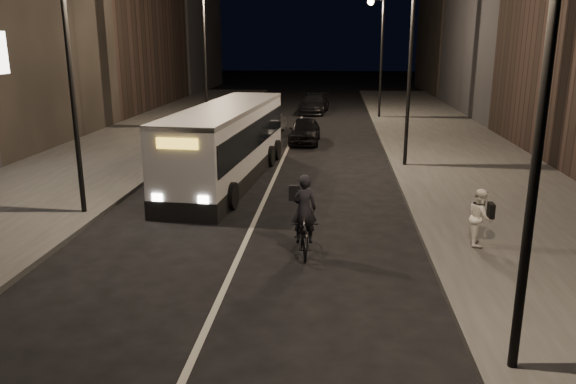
% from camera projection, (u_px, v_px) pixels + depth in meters
% --- Properties ---
extents(ground, '(180.00, 180.00, 0.00)m').
position_uv_depth(ground, '(232.00, 271.00, 13.98)').
color(ground, black).
rests_on(ground, ground).
extents(sidewalk_right, '(7.00, 70.00, 0.16)m').
position_uv_depth(sidewalk_right, '(461.00, 158.00, 26.72)').
color(sidewalk_right, '#393836').
rests_on(sidewalk_right, ground).
extents(sidewalk_left, '(7.00, 70.00, 0.16)m').
position_uv_depth(sidewalk_left, '(115.00, 152.00, 28.10)').
color(sidewalk_left, '#393836').
rests_on(sidewalk_left, ground).
extents(streetlight_right_near, '(1.20, 0.44, 8.12)m').
position_uv_depth(streetlight_right_near, '(530.00, 54.00, 8.28)').
color(streetlight_right_near, black).
rests_on(streetlight_right_near, sidewalk_right).
extents(streetlight_right_mid, '(1.20, 0.44, 8.12)m').
position_uv_depth(streetlight_right_mid, '(405.00, 44.00, 23.66)').
color(streetlight_right_mid, black).
rests_on(streetlight_right_mid, sidewalk_right).
extents(streetlight_right_far, '(1.20, 0.44, 8.12)m').
position_uv_depth(streetlight_right_far, '(378.00, 42.00, 39.03)').
color(streetlight_right_far, black).
rests_on(streetlight_right_far, sidewalk_right).
extents(streetlight_left_near, '(1.20, 0.44, 8.12)m').
position_uv_depth(streetlight_left_near, '(76.00, 46.00, 16.84)').
color(streetlight_left_near, black).
rests_on(streetlight_left_near, sidewalk_left).
extents(streetlight_left_far, '(1.20, 0.44, 8.12)m').
position_uv_depth(streetlight_left_far, '(209.00, 42.00, 34.14)').
color(streetlight_left_far, black).
rests_on(streetlight_left_far, sidewalk_left).
extents(city_bus, '(3.32, 11.38, 3.03)m').
position_uv_depth(city_bus, '(227.00, 140.00, 22.52)').
color(city_bus, silver).
rests_on(city_bus, ground).
extents(cyclist_on_bicycle, '(0.90, 2.00, 2.23)m').
position_uv_depth(cyclist_on_bicycle, '(304.00, 227.00, 14.89)').
color(cyclist_on_bicycle, black).
rests_on(cyclist_on_bicycle, ground).
extents(pedestrian_woman, '(0.68, 0.82, 1.56)m').
position_uv_depth(pedestrian_woman, '(480.00, 217.00, 15.13)').
color(pedestrian_woman, white).
rests_on(pedestrian_woman, sidewalk_right).
extents(car_near, '(1.66, 4.03, 1.37)m').
position_uv_depth(car_near, '(305.00, 131.00, 30.96)').
color(car_near, black).
rests_on(car_near, ground).
extents(car_mid, '(1.74, 3.97, 1.27)m').
position_uv_depth(car_mid, '(270.00, 123.00, 34.25)').
color(car_mid, '#3E3F41').
rests_on(car_mid, ground).
extents(car_far, '(2.43, 5.06, 1.42)m').
position_uv_depth(car_far, '(314.00, 104.00, 43.37)').
color(car_far, black).
rests_on(car_far, ground).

